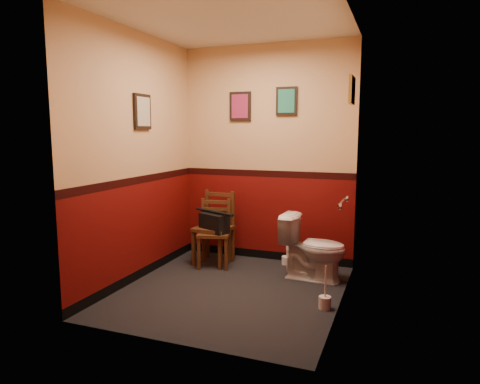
% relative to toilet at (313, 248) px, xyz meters
% --- Properties ---
extents(floor, '(2.20, 2.40, 0.00)m').
position_rel_toilet_xyz_m(floor, '(-0.72, -0.65, -0.35)').
color(floor, black).
rests_on(floor, ground).
extents(ceiling, '(2.20, 2.40, 0.00)m').
position_rel_toilet_xyz_m(ceiling, '(-0.72, -0.65, 2.35)').
color(ceiling, silver).
rests_on(ceiling, ground).
extents(wall_back, '(2.20, 0.00, 2.70)m').
position_rel_toilet_xyz_m(wall_back, '(-0.72, 0.55, 1.00)').
color(wall_back, '#5B0A09').
rests_on(wall_back, ground).
extents(wall_front, '(2.20, 0.00, 2.70)m').
position_rel_toilet_xyz_m(wall_front, '(-0.72, -1.85, 1.00)').
color(wall_front, '#5B0A09').
rests_on(wall_front, ground).
extents(wall_left, '(0.00, 2.40, 2.70)m').
position_rel_toilet_xyz_m(wall_left, '(-1.82, -0.65, 1.00)').
color(wall_left, '#5B0A09').
rests_on(wall_left, ground).
extents(wall_right, '(0.00, 2.40, 2.70)m').
position_rel_toilet_xyz_m(wall_right, '(0.38, -0.65, 1.00)').
color(wall_right, '#5B0A09').
rests_on(wall_right, ground).
extents(grab_bar, '(0.05, 0.56, 0.06)m').
position_rel_toilet_xyz_m(grab_bar, '(0.35, -0.40, 0.60)').
color(grab_bar, silver).
rests_on(grab_bar, wall_right).
extents(framed_print_back_a, '(0.28, 0.04, 0.36)m').
position_rel_toilet_xyz_m(framed_print_back_a, '(-1.07, 0.53, 1.60)').
color(framed_print_back_a, black).
rests_on(framed_print_back_a, wall_back).
extents(framed_print_back_b, '(0.26, 0.04, 0.34)m').
position_rel_toilet_xyz_m(framed_print_back_b, '(-0.47, 0.53, 1.65)').
color(framed_print_back_b, black).
rests_on(framed_print_back_b, wall_back).
extents(framed_print_left, '(0.04, 0.30, 0.38)m').
position_rel_toilet_xyz_m(framed_print_left, '(-1.80, -0.55, 1.50)').
color(framed_print_left, black).
rests_on(framed_print_left, wall_left).
extents(framed_print_right, '(0.04, 0.34, 0.28)m').
position_rel_toilet_xyz_m(framed_print_right, '(0.36, -0.05, 1.70)').
color(framed_print_right, olive).
rests_on(framed_print_right, wall_right).
extents(toilet, '(0.75, 0.45, 0.71)m').
position_rel_toilet_xyz_m(toilet, '(0.00, 0.00, 0.00)').
color(toilet, white).
rests_on(toilet, floor).
extents(toilet_brush, '(0.12, 0.12, 0.41)m').
position_rel_toilet_xyz_m(toilet_brush, '(0.26, -0.77, -0.29)').
color(toilet_brush, silver).
rests_on(toilet_brush, floor).
extents(chair_left, '(0.44, 0.44, 0.90)m').
position_rel_toilet_xyz_m(chair_left, '(-1.27, 0.16, 0.10)').
color(chair_left, '#462815').
rests_on(chair_left, floor).
extents(chair_right, '(0.47, 0.47, 0.81)m').
position_rel_toilet_xyz_m(chair_right, '(-1.23, 0.07, 0.05)').
color(chair_right, '#462815').
rests_on(chair_right, floor).
extents(handbag, '(0.41, 0.31, 0.27)m').
position_rel_toilet_xyz_m(handbag, '(-1.22, 0.04, 0.19)').
color(handbag, black).
rests_on(handbag, chair_right).
extents(tp_stack, '(0.23, 0.14, 0.40)m').
position_rel_toilet_xyz_m(tp_stack, '(-0.35, 0.40, -0.18)').
color(tp_stack, silver).
rests_on(tp_stack, floor).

